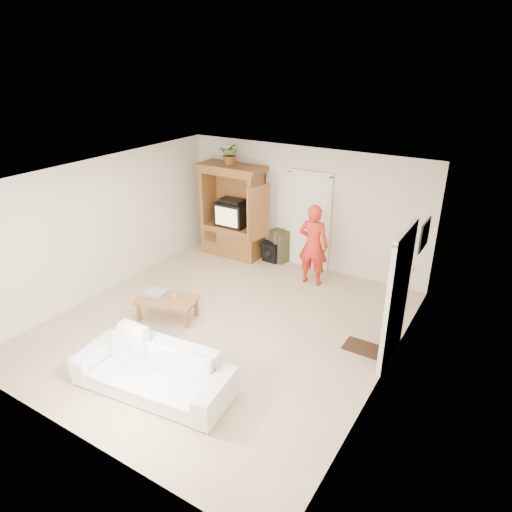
{
  "coord_description": "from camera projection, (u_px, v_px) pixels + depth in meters",
  "views": [
    {
      "loc": [
        4.01,
        -5.46,
        4.31
      ],
      "look_at": [
        0.29,
        0.6,
        1.15
      ],
      "focal_mm": 32.0,
      "sensor_mm": 36.0,
      "label": 1
    }
  ],
  "objects": [
    {
      "name": "floor",
      "position": [
        224.0,
        325.0,
        7.92
      ],
      "size": [
        6.0,
        6.0,
        0.0
      ],
      "primitive_type": "plane",
      "color": "tan",
      "rests_on": "ground"
    },
    {
      "name": "ceiling",
      "position": [
        219.0,
        178.0,
        6.86
      ],
      "size": [
        6.0,
        6.0,
        0.0
      ],
      "primitive_type": "plane",
      "rotation": [
        3.14,
        0.0,
        0.0
      ],
      "color": "white",
      "rests_on": "floor"
    },
    {
      "name": "wall_back",
      "position": [
        303.0,
        208.0,
        9.73
      ],
      "size": [
        5.5,
        0.0,
        5.5
      ],
      "primitive_type": "plane",
      "rotation": [
        1.57,
        0.0,
        0.0
      ],
      "color": "silver",
      "rests_on": "floor"
    },
    {
      "name": "wall_front",
      "position": [
        64.0,
        350.0,
        5.05
      ],
      "size": [
        5.5,
        0.0,
        5.5
      ],
      "primitive_type": "plane",
      "rotation": [
        -1.57,
        0.0,
        0.0
      ],
      "color": "silver",
      "rests_on": "floor"
    },
    {
      "name": "wall_left",
      "position": [
        104.0,
        226.0,
        8.7
      ],
      "size": [
        0.0,
        6.0,
        6.0
      ],
      "primitive_type": "plane",
      "rotation": [
        1.57,
        0.0,
        1.57
      ],
      "color": "silver",
      "rests_on": "floor"
    },
    {
      "name": "wall_right",
      "position": [
        389.0,
        300.0,
        6.08
      ],
      "size": [
        0.0,
        6.0,
        6.0
      ],
      "primitive_type": "plane",
      "rotation": [
        1.57,
        0.0,
        -1.57
      ],
      "color": "silver",
      "rests_on": "floor"
    },
    {
      "name": "armoire",
      "position": [
        233.0,
        217.0,
        10.38
      ],
      "size": [
        1.82,
        1.14,
        2.1
      ],
      "color": "brown",
      "rests_on": "floor"
    },
    {
      "name": "door_back",
      "position": [
        308.0,
        222.0,
        9.75
      ],
      "size": [
        0.85,
        0.05,
        2.04
      ],
      "primitive_type": "cube",
      "color": "white",
      "rests_on": "floor"
    },
    {
      "name": "doorway_right",
      "position": [
        398.0,
        299.0,
        6.67
      ],
      "size": [
        0.05,
        0.9,
        2.04
      ],
      "primitive_type": "cube",
      "color": "black",
      "rests_on": "floor"
    },
    {
      "name": "framed_picture",
      "position": [
        425.0,
        235.0,
        7.45
      ],
      "size": [
        0.03,
        0.6,
        0.48
      ],
      "primitive_type": "cube",
      "color": "black",
      "rests_on": "wall_right"
    },
    {
      "name": "doormat",
      "position": [
        363.0,
        348.0,
        7.29
      ],
      "size": [
        0.6,
        0.4,
        0.02
      ],
      "primitive_type": "cube",
      "color": "#382316",
      "rests_on": "floor"
    },
    {
      "name": "plant",
      "position": [
        230.0,
        154.0,
        9.78
      ],
      "size": [
        0.51,
        0.47,
        0.48
      ],
      "primitive_type": "imported",
      "rotation": [
        0.0,
        0.0,
        0.23
      ],
      "color": "#4C7238",
      "rests_on": "armoire"
    },
    {
      "name": "man",
      "position": [
        313.0,
        245.0,
        9.04
      ],
      "size": [
        0.64,
        0.45,
        1.67
      ],
      "primitive_type": "imported",
      "rotation": [
        0.0,
        0.0,
        3.23
      ],
      "color": "red",
      "rests_on": "floor"
    },
    {
      "name": "sofa",
      "position": [
        153.0,
        370.0,
        6.27
      ],
      "size": [
        2.32,
        1.12,
        0.65
      ],
      "primitive_type": "imported",
      "rotation": [
        0.0,
        0.0,
        0.11
      ],
      "color": "white",
      "rests_on": "floor"
    },
    {
      "name": "coffee_table",
      "position": [
        167.0,
        301.0,
        8.0
      ],
      "size": [
        1.15,
        0.82,
        0.39
      ],
      "rotation": [
        0.0,
        0.0,
        0.27
      ],
      "color": "#9A6035",
      "rests_on": "floor"
    },
    {
      "name": "towel",
      "position": [
        155.0,
        293.0,
        8.09
      ],
      "size": [
        0.43,
        0.35,
        0.08
      ],
      "primitive_type": "cube",
      "rotation": [
        0.0,
        0.0,
        0.2
      ],
      "color": "#F7527D",
      "rests_on": "coffee_table"
    },
    {
      "name": "candle",
      "position": [
        175.0,
        297.0,
        7.93
      ],
      "size": [
        0.08,
        0.08,
        0.1
      ],
      "primitive_type": "cylinder",
      "color": "tan",
      "rests_on": "coffee_table"
    },
    {
      "name": "backpack_black",
      "position": [
        271.0,
        252.0,
        10.23
      ],
      "size": [
        0.38,
        0.24,
        0.45
      ],
      "primitive_type": null,
      "rotation": [
        0.0,
        0.0,
        -0.07
      ],
      "color": "black",
      "rests_on": "floor"
    },
    {
      "name": "backpack_olive",
      "position": [
        279.0,
        246.0,
        10.22
      ],
      "size": [
        0.45,
        0.39,
        0.73
      ],
      "primitive_type": null,
      "rotation": [
        0.0,
        0.0,
        -0.3
      ],
      "color": "#47442B",
      "rests_on": "floor"
    }
  ]
}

